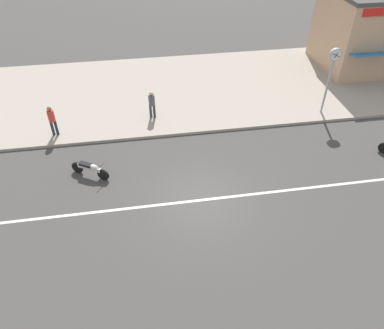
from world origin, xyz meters
TOP-DOWN VIEW (x-y plane):
  - ground_plane at (0.00, 0.00)m, footprint 160.00×160.00m
  - lane_centre_stripe at (0.00, 0.00)m, footprint 50.40×0.14m
  - kerb_strip at (0.00, 9.94)m, footprint 68.00×10.00m
  - motorcycle_0 at (-4.73, 2.37)m, footprint 1.72×1.13m
  - street_clock at (8.00, 5.83)m, footprint 0.67×0.22m
  - pedestrian_near_clock at (-6.68, 5.86)m, footprint 0.34×0.34m
  - pedestrian_far_end at (-1.54, 6.77)m, footprint 0.34×0.34m
  - shopfront_mid_block at (13.20, 11.44)m, footprint 5.62×6.05m

SIDE VIEW (x-z plane):
  - ground_plane at x=0.00m, z-range 0.00..0.00m
  - lane_centre_stripe at x=0.00m, z-range 0.00..0.01m
  - kerb_strip at x=0.00m, z-range 0.00..0.15m
  - motorcycle_0 at x=-4.73m, z-range 0.03..0.82m
  - pedestrian_far_end at x=-1.54m, z-range 0.28..1.86m
  - pedestrian_near_clock at x=-6.68m, z-range 0.29..1.97m
  - shopfront_mid_block at x=13.20m, z-range 0.16..5.12m
  - street_clock at x=8.00m, z-range 1.08..4.81m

